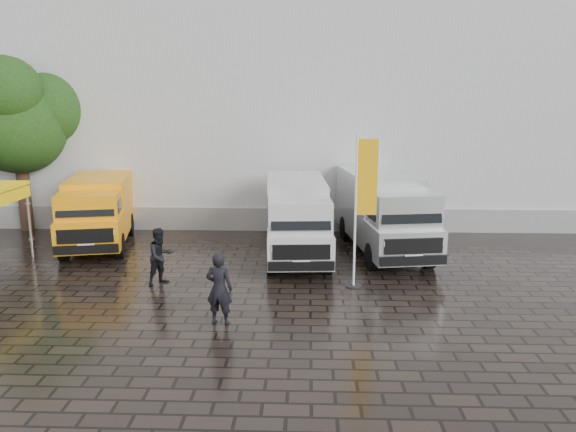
% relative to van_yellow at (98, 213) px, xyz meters
% --- Properties ---
extents(ground, '(120.00, 120.00, 0.00)m').
position_rel_van_yellow_xyz_m(ground, '(8.72, -5.14, -1.31)').
color(ground, black).
rests_on(ground, ground).
extents(exhibition_hall, '(44.00, 16.00, 12.00)m').
position_rel_van_yellow_xyz_m(exhibition_hall, '(10.72, 10.86, 4.69)').
color(exhibition_hall, silver).
rests_on(exhibition_hall, ground).
extents(hall_plinth, '(44.00, 0.15, 1.00)m').
position_rel_van_yellow_xyz_m(hall_plinth, '(10.72, 2.81, -0.81)').
color(hall_plinth, gray).
rests_on(hall_plinth, ground).
extents(van_yellow, '(3.33, 6.02, 2.63)m').
position_rel_van_yellow_xyz_m(van_yellow, '(0.00, 0.00, 0.00)').
color(van_yellow, '#FF9A0D').
rests_on(van_yellow, ground).
extents(van_white, '(2.51, 6.45, 2.74)m').
position_rel_van_yellow_xyz_m(van_white, '(7.76, -1.20, 0.06)').
color(van_white, silver).
rests_on(van_white, ground).
extents(van_silver, '(3.25, 6.97, 2.91)m').
position_rel_van_yellow_xyz_m(van_silver, '(10.99, -0.44, 0.14)').
color(van_silver, silver).
rests_on(van_silver, ground).
extents(flagpole, '(0.88, 0.50, 4.74)m').
position_rel_van_yellow_xyz_m(flagpole, '(9.77, -4.41, 1.32)').
color(flagpole, black).
rests_on(flagpole, ground).
extents(tree, '(4.25, 4.28, 7.62)m').
position_rel_van_yellow_xyz_m(tree, '(-4.28, 2.73, 3.58)').
color(tree, black).
rests_on(tree, ground).
extents(wheelie_bin, '(0.67, 0.67, 1.06)m').
position_rel_van_yellow_xyz_m(wheelie_bin, '(13.09, 2.23, -0.78)').
color(wheelie_bin, black).
rests_on(wheelie_bin, ground).
extents(person_front, '(0.77, 0.58, 1.92)m').
position_rel_van_yellow_xyz_m(person_front, '(5.90, -7.45, -0.35)').
color(person_front, black).
rests_on(person_front, ground).
extents(person_tent, '(1.08, 1.10, 1.79)m').
position_rel_van_yellow_xyz_m(person_tent, '(3.58, -4.37, -0.42)').
color(person_tent, black).
rests_on(person_tent, ground).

